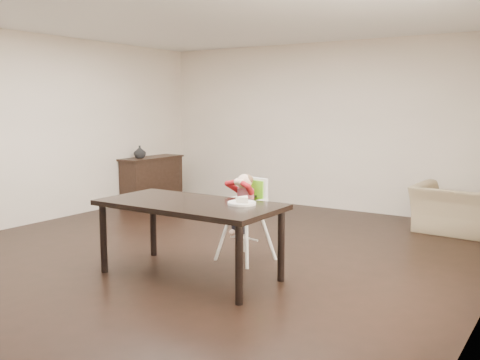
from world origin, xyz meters
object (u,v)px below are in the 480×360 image
(armchair, at_px, (454,201))
(high_chair, at_px, (247,199))
(sideboard, at_px, (152,179))
(dining_table, at_px, (190,210))

(armchair, bearing_deg, high_chair, 62.01)
(high_chair, distance_m, armchair, 3.06)
(armchair, relative_size, sideboard, 0.78)
(dining_table, distance_m, high_chair, 0.82)
(dining_table, height_order, armchair, armchair)
(high_chair, height_order, sideboard, high_chair)
(high_chair, bearing_deg, dining_table, -91.42)
(high_chair, height_order, armchair, high_chair)
(dining_table, xyz_separation_m, armchair, (1.79, 3.37, -0.24))
(dining_table, height_order, sideboard, sideboard)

